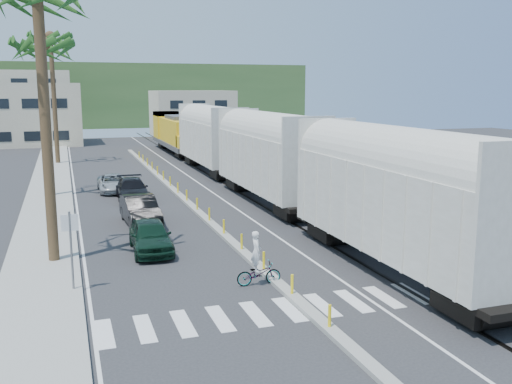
% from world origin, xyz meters
% --- Properties ---
extents(ground, '(140.00, 140.00, 0.00)m').
position_xyz_m(ground, '(0.00, 0.00, 0.00)').
color(ground, '#28282B').
rests_on(ground, ground).
extents(sidewalk, '(3.00, 90.00, 0.15)m').
position_xyz_m(sidewalk, '(-8.50, 25.00, 0.07)').
color(sidewalk, gray).
rests_on(sidewalk, ground).
extents(rails, '(1.56, 100.00, 0.06)m').
position_xyz_m(rails, '(5.00, 28.00, 0.03)').
color(rails, black).
rests_on(rails, ground).
extents(median, '(0.45, 60.00, 0.85)m').
position_xyz_m(median, '(0.00, 19.96, 0.09)').
color(median, gray).
rests_on(median, ground).
extents(crosswalk, '(14.00, 2.20, 0.01)m').
position_xyz_m(crosswalk, '(0.00, -2.00, 0.01)').
color(crosswalk, silver).
rests_on(crosswalk, ground).
extents(lane_markings, '(9.42, 90.00, 0.01)m').
position_xyz_m(lane_markings, '(-2.15, 25.00, 0.00)').
color(lane_markings, silver).
rests_on(lane_markings, ground).
extents(freight_train, '(3.00, 60.94, 5.85)m').
position_xyz_m(freight_train, '(5.00, 21.14, 2.91)').
color(freight_train, '#BAB8AB').
rests_on(freight_train, ground).
extents(palm_trees, '(3.50, 37.20, 13.75)m').
position_xyz_m(palm_trees, '(-8.10, 22.70, 10.81)').
color(palm_trees, brown).
rests_on(palm_trees, ground).
extents(street_sign, '(0.60, 0.08, 3.00)m').
position_xyz_m(street_sign, '(-7.30, 2.00, 1.97)').
color(street_sign, slate).
rests_on(street_sign, ground).
extents(buildings, '(38.00, 27.00, 10.00)m').
position_xyz_m(buildings, '(-6.41, 71.66, 4.36)').
color(buildings, '#B4AB8F').
rests_on(buildings, ground).
extents(hillside, '(80.00, 20.00, 12.00)m').
position_xyz_m(hillside, '(0.00, 100.00, 6.00)').
color(hillside, '#385628').
rests_on(hillside, ground).
extents(car_lead, '(1.97, 4.39, 1.46)m').
position_xyz_m(car_lead, '(-3.87, 6.39, 0.73)').
color(car_lead, black).
rests_on(car_lead, ground).
extents(car_second, '(2.09, 4.86, 1.55)m').
position_xyz_m(car_second, '(-3.61, 11.98, 0.78)').
color(car_second, black).
rests_on(car_second, ground).
extents(car_third, '(2.29, 5.03, 1.42)m').
position_xyz_m(car_third, '(-3.23, 19.03, 0.71)').
color(car_third, black).
rests_on(car_third, ground).
extents(car_rear, '(2.11, 4.51, 1.25)m').
position_xyz_m(car_rear, '(-4.16, 22.63, 0.62)').
color(car_rear, '#B9BCBE').
rests_on(car_rear, ground).
extents(cyclist, '(0.79, 1.75, 2.09)m').
position_xyz_m(cyclist, '(-0.71, 0.64, 0.67)').
color(cyclist, '#9EA0A5').
rests_on(cyclist, ground).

